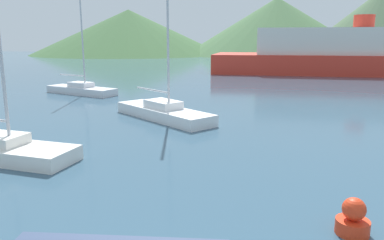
{
  "coord_description": "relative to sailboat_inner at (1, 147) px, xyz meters",
  "views": [
    {
      "loc": [
        4.32,
        0.02,
        4.31
      ],
      "look_at": [
        0.85,
        14.0,
        1.2
      ],
      "focal_mm": 35.0,
      "sensor_mm": 36.0,
      "label": 1
    }
  ],
  "objects": [
    {
      "name": "buoy_marker",
      "position": [
        11.65,
        -2.74,
        -0.07
      ],
      "size": [
        0.75,
        0.75,
        0.86
      ],
      "color": "red",
      "rests_on": "ground_plane"
    },
    {
      "name": "sailboat_inner",
      "position": [
        0.0,
        0.0,
        0.0
      ],
      "size": [
        5.88,
        2.19,
        9.69
      ],
      "rotation": [
        0.0,
        0.0,
        -0.07
      ],
      "color": "white",
      "rests_on": "ground_plane"
    },
    {
      "name": "sailboat_outer",
      "position": [
        -5.89,
        15.77,
        0.02
      ],
      "size": [
        6.59,
        3.5,
        10.62
      ],
      "rotation": [
        0.0,
        0.0,
        -0.3
      ],
      "color": "silver",
      "rests_on": "ground_plane"
    },
    {
      "name": "sailboat_middle",
      "position": [
        3.56,
        8.21,
        0.01
      ],
      "size": [
        6.64,
        5.46,
        9.35
      ],
      "rotation": [
        0.0,
        0.0,
        -0.62
      ],
      "color": "white",
      "rests_on": "ground_plane"
    },
    {
      "name": "hill_west",
      "position": [
        -35.09,
        93.49,
        5.96
      ],
      "size": [
        55.67,
        55.67,
        12.79
      ],
      "color": "#3D6038",
      "rests_on": "ground_plane"
    },
    {
      "name": "hill_east",
      "position": [
        32.83,
        93.59,
        8.03
      ],
      "size": [
        41.69,
        41.69,
        16.93
      ],
      "color": "#4C6647",
      "rests_on": "ground_plane"
    },
    {
      "name": "hill_central",
      "position": [
        6.95,
        99.43,
        7.42
      ],
      "size": [
        52.06,
        52.06,
        15.7
      ],
      "color": "#476B42",
      "rests_on": "ground_plane"
    },
    {
      "name": "ferry_distant",
      "position": [
        19.21,
        40.69,
        2.08
      ],
      "size": [
        37.43,
        11.66,
        7.3
      ],
      "rotation": [
        0.0,
        0.0,
        0.05
      ],
      "color": "red",
      "rests_on": "ground_plane"
    }
  ]
}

